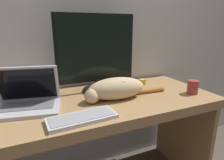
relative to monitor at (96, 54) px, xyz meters
name	(u,v)px	position (x,y,z in m)	size (l,w,h in m)	color
wall_back	(73,14)	(-0.10, 0.22, 0.26)	(6.40, 0.06, 2.60)	silver
desk	(91,123)	(-0.10, -0.16, -0.42)	(1.66, 0.64, 0.77)	#A37A4C
monitor	(96,54)	(0.00, 0.00, 0.00)	(0.55, 0.21, 0.53)	black
laptop	(28,101)	(-0.46, -0.13, -0.22)	(0.39, 0.31, 0.24)	#B7B7BC
external_keyboard	(82,118)	(-0.21, -0.38, -0.26)	(0.35, 0.16, 0.02)	#BCBCC1
cat	(116,88)	(0.06, -0.19, -0.20)	(0.58, 0.18, 0.14)	#D1B284
coffee_mug	(193,87)	(0.59, -0.31, -0.22)	(0.07, 0.07, 0.09)	#9E382D
small_toy	(142,82)	(0.38, 0.01, -0.25)	(0.04, 0.04, 0.04)	gold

